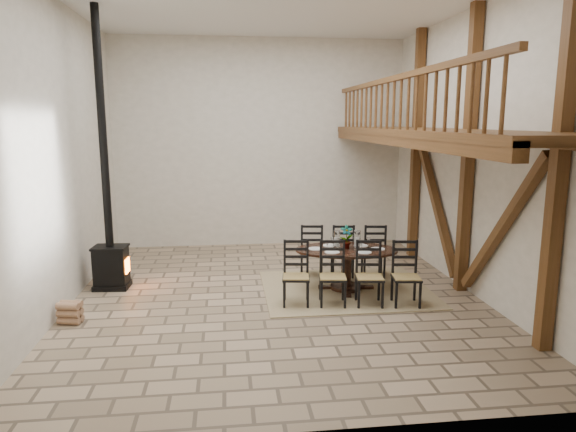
{
  "coord_description": "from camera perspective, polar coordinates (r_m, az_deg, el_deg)",
  "views": [
    {
      "loc": [
        -0.83,
        -8.58,
        3.05
      ],
      "look_at": [
        0.25,
        0.4,
        1.37
      ],
      "focal_mm": 32.0,
      "sensor_mm": 36.0,
      "label": 1
    }
  ],
  "objects": [
    {
      "name": "wood_stove",
      "position": [
        9.85,
        -19.29,
        -1.26
      ],
      "size": [
        0.65,
        0.52,
        5.0
      ],
      "rotation": [
        0.0,
        0.0,
        -0.07
      ],
      "color": "black",
      "rests_on": "ground"
    },
    {
      "name": "rug",
      "position": [
        9.57,
        6.44,
        -8.05
      ],
      "size": [
        3.0,
        2.5,
        0.02
      ],
      "primitive_type": "cube",
      "color": "tan",
      "rests_on": "ground"
    },
    {
      "name": "dining_table",
      "position": [
        9.38,
        6.54,
        -6.01
      ],
      "size": [
        2.32,
        2.31,
        1.19
      ],
      "rotation": [
        0.0,
        0.0,
        -0.13
      ],
      "color": "black",
      "rests_on": "ground"
    },
    {
      "name": "log_stack",
      "position": [
        8.62,
        -23.06,
        -9.84
      ],
      "size": [
        0.38,
        0.29,
        0.35
      ],
      "rotation": [
        0.0,
        0.0,
        -0.2
      ],
      "color": "tan",
      "rests_on": "ground"
    },
    {
      "name": "log_basket",
      "position": [
        10.41,
        -18.66,
        -6.04
      ],
      "size": [
        0.51,
        0.51,
        0.42
      ],
      "rotation": [
        0.0,
        0.0,
        0.03
      ],
      "color": "brown",
      "rests_on": "ground"
    },
    {
      "name": "room_shell",
      "position": [
        8.81,
        6.51,
        10.23
      ],
      "size": [
        7.02,
        8.02,
        5.01
      ],
      "color": "silver",
      "rests_on": "ground"
    },
    {
      "name": "ground",
      "position": [
        9.14,
        -1.26,
        -8.97
      ],
      "size": [
        8.0,
        8.0,
        0.0
      ],
      "primitive_type": "plane",
      "color": "tan",
      "rests_on": "ground"
    }
  ]
}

